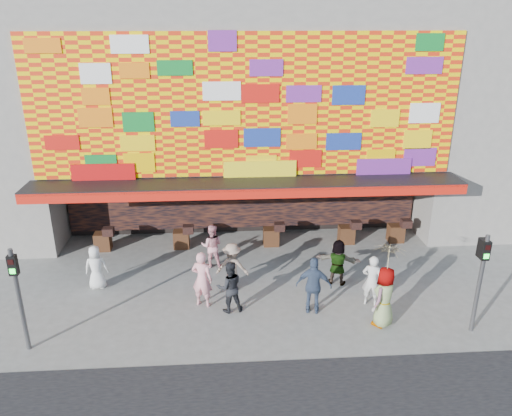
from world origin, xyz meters
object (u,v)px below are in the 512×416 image
at_px(signal_right, 481,273).
at_px(ped_a, 96,267).
at_px(ped_b, 202,279).
at_px(ped_h, 372,281).
at_px(ped_f, 338,262).
at_px(ped_e, 314,286).
at_px(parasol, 388,259).
at_px(ped_c, 230,287).
at_px(ped_d, 232,267).
at_px(signal_left, 18,289).
at_px(ped_g, 384,297).
at_px(ped_i, 212,246).

distance_m(signal_right, ped_a, 11.75).
xyz_separation_m(ped_b, ped_h, (5.22, -0.31, -0.08)).
bearing_deg(ped_a, ped_f, 173.41).
bearing_deg(ped_h, ped_f, -37.60).
xyz_separation_m(ped_e, parasol, (1.91, -0.78, 1.21)).
bearing_deg(ped_b, ped_a, -0.01).
bearing_deg(signal_right, ped_c, 167.63).
bearing_deg(ped_d, ped_e, 156.39).
xyz_separation_m(signal_left, ped_c, (5.49, 1.51, -1.04)).
relative_size(ped_d, ped_e, 0.90).
bearing_deg(parasol, signal_left, -177.25).
bearing_deg(ped_d, signal_right, 166.51).
bearing_deg(ped_g, ped_c, -58.03).
height_order(ped_d, ped_h, ped_h).
bearing_deg(ped_a, ped_b, 154.80).
height_order(signal_left, ped_e, signal_left).
bearing_deg(ped_f, signal_right, 157.00).
distance_m(ped_f, ped_h, 1.56).
height_order(signal_left, ped_d, signal_left).
height_order(ped_g, parasol, parasol).
bearing_deg(ped_g, ped_h, -132.63).
bearing_deg(ped_d, ped_i, -59.07).
distance_m(signal_right, ped_h, 3.14).
height_order(ped_a, ped_f, ped_f).
relative_size(signal_left, ped_g, 1.63).
distance_m(signal_right, ped_d, 7.42).
relative_size(ped_h, parasol, 0.93).
relative_size(ped_f, ped_g, 0.87).
height_order(signal_left, ped_f, signal_left).
distance_m(ped_b, ped_f, 4.58).
distance_m(signal_left, ped_h, 10.06).
relative_size(ped_c, ped_g, 0.89).
relative_size(ped_c, parasol, 0.92).
distance_m(ped_b, ped_e, 3.41).
height_order(ped_d, ped_g, ped_g).
bearing_deg(ped_f, ped_h, 138.10).
bearing_deg(ped_c, ped_e, 164.61).
xyz_separation_m(ped_b, ped_g, (5.27, -1.41, 0.01)).
bearing_deg(signal_right, ped_g, 169.09).
relative_size(signal_right, ped_e, 1.64).
height_order(signal_left, ped_i, signal_left).
bearing_deg(ped_a, ped_d, 170.13).
height_order(ped_d, ped_i, ped_d).
distance_m(ped_c, ped_h, 4.39).
xyz_separation_m(signal_right, parasol, (-2.47, 0.48, 0.26)).
bearing_deg(ped_e, ped_d, -19.43).
bearing_deg(ped_f, ped_i, -1.36).
bearing_deg(signal_left, ped_i, 42.31).
bearing_deg(ped_b, ped_i, -75.21).
bearing_deg(ped_h, ped_g, 115.36).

